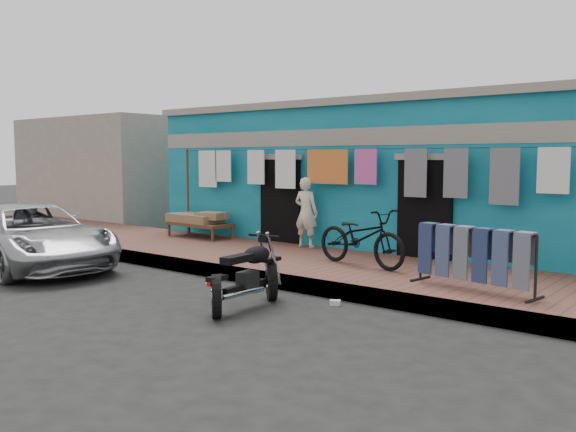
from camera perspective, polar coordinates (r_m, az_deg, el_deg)
The scene contains 15 objects.
ground at distance 9.02m, azimuth -8.06°, elevation -8.25°, with size 80.00×80.00×0.00m, color black.
sidewalk at distance 11.21m, azimuth 3.21°, elevation -4.84°, with size 28.00×3.00×0.25m, color brown.
curb at distance 10.09m, azimuth -1.61°, elevation -6.00°, with size 28.00×0.10×0.25m, color gray.
building at distance 14.47m, azimuth 12.47°, elevation 3.59°, with size 12.20×5.20×3.36m.
neighbor_left at distance 21.72m, azimuth -14.59°, elevation 4.18°, with size 6.00×5.00×3.40m, color #9E9384.
clothesline at distance 12.29m, azimuth 5.17°, elevation 3.99°, with size 10.06×0.06×2.10m.
car at distance 12.78m, azimuth -22.95°, elevation -1.67°, with size 2.06×4.52×1.27m, color #ABACB0.
seated_person at distance 12.81m, azimuth 1.70°, elevation 0.35°, with size 0.53×0.35×1.47m, color beige.
bicycle at distance 10.66m, azimuth 6.87°, elevation -1.38°, with size 0.67×1.90×1.23m, color black.
motorcycle at distance 8.66m, azimuth -4.00°, elevation -5.37°, with size 0.66×1.60×1.01m, color black, non-canonical shape.
charpoy at distance 14.58m, azimuth -8.23°, elevation -0.83°, with size 1.76×0.87×0.59m, color brown, non-canonical shape.
jeans_rack at distance 9.10m, azimuth 17.00°, elevation -3.73°, with size 1.97×0.71×0.93m, color black, non-canonical shape.
litter_a at distance 10.44m, azimuth -7.11°, elevation -6.12°, with size 0.19×0.14×0.08m, color silver.
litter_b at distance 8.94m, azimuth 4.44°, elevation -8.09°, with size 0.15×0.11×0.07m, color silver.
litter_c at distance 9.82m, azimuth -3.25°, elevation -6.84°, with size 0.20×0.16×0.08m, color silver.
Camera 1 is at (6.40, -5.99, 2.14)m, focal length 38.00 mm.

